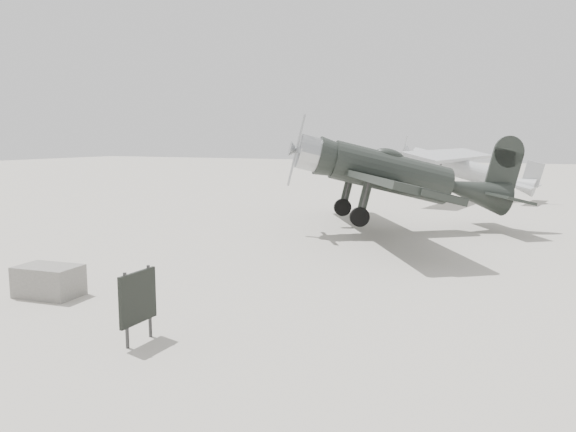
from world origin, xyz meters
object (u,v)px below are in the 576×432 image
object	(u,v)px
equipment_block	(49,281)
sign_board	(138,299)
lowwing_monoplane	(401,176)
highwing_monoplane	(461,164)

from	to	relation	value
equipment_block	sign_board	bearing A→B (deg)	-20.87
lowwing_monoplane	highwing_monoplane	xyz separation A→B (m)	(0.41, 14.46, -0.12)
lowwing_monoplane	highwing_monoplane	world-z (taller)	lowwing_monoplane
lowwing_monoplane	highwing_monoplane	bearing A→B (deg)	56.33
lowwing_monoplane	highwing_monoplane	distance (m)	14.47
sign_board	equipment_block	bearing A→B (deg)	159.18
highwing_monoplane	equipment_block	xyz separation A→B (m)	(-5.96, -27.80, -1.84)
lowwing_monoplane	equipment_block	bearing A→B (deg)	-144.63
highwing_monoplane	sign_board	world-z (taller)	highwing_monoplane
highwing_monoplane	equipment_block	distance (m)	28.49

